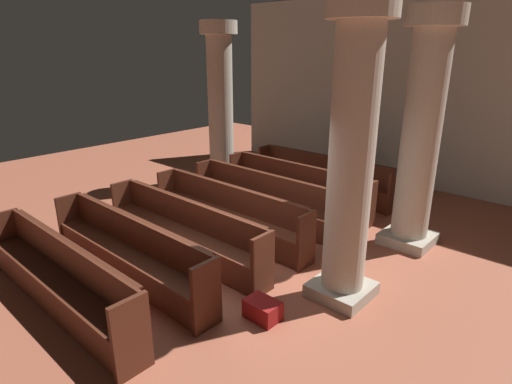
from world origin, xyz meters
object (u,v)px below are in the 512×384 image
object	(u,v)px
pew_row_0	(322,175)
pillar_aisle_rear	(352,155)
pew_row_3	(228,211)
pew_row_6	(58,276)
kneeler_box_red	(263,310)
pew_row_4	(183,228)
pillar_far_side	(220,102)
pew_row_2	(265,197)
pillar_aisle_side	(422,130)
lectern	(358,169)
hymn_book	(365,162)
pew_row_5	(128,249)
pew_row_1	(296,185)

from	to	relation	value
pew_row_0	pillar_aisle_rear	xyz separation A→B (m)	(2.56, -3.36, 1.52)
pew_row_3	pew_row_6	distance (m)	3.04
pew_row_0	kneeler_box_red	bearing A→B (deg)	-64.97
pew_row_4	pillar_far_side	distance (m)	4.38
pew_row_2	pillar_aisle_side	world-z (taller)	pillar_aisle_side
pillar_aisle_rear	pew_row_4	bearing A→B (deg)	-164.93
pillar_aisle_side	pillar_aisle_rear	size ratio (longest dim) A/B	1.00
lectern	hymn_book	xyz separation A→B (m)	(0.62, -0.89, 0.46)
pillar_aisle_side	pillar_aisle_rear	xyz separation A→B (m)	(0.00, -2.22, 0.00)
pew_row_0	pew_row_5	size ratio (longest dim) A/B	1.00
lectern	kneeler_box_red	xyz separation A→B (m)	(1.77, -5.56, -0.33)
pillar_aisle_side	pillar_far_side	world-z (taller)	same
pew_row_5	pew_row_6	xyz separation A→B (m)	(0.00, -1.01, 0.00)
pew_row_5	pillar_aisle_side	distance (m)	4.92
kneeler_box_red	pew_row_6	bearing A→B (deg)	-142.79
pew_row_6	pillar_aisle_rear	xyz separation A→B (m)	(2.56, 2.71, 1.52)
pew_row_4	pew_row_6	distance (m)	2.03
pew_row_5	pillar_far_side	bearing A→B (deg)	120.45
pew_row_1	pew_row_4	size ratio (longest dim) A/B	1.00
pew_row_6	kneeler_box_red	bearing A→B (deg)	37.21
pew_row_3	pew_row_5	bearing A→B (deg)	-90.00
pew_row_5	kneeler_box_red	bearing A→B (deg)	15.42
pew_row_0	pew_row_6	size ratio (longest dim) A/B	1.00
pew_row_2	pew_row_5	world-z (taller)	same
pew_row_4	pew_row_5	world-z (taller)	same
pew_row_1	hymn_book	size ratio (longest dim) A/B	16.83
hymn_book	pew_row_3	bearing A→B (deg)	-106.27
pew_row_1	pillar_aisle_rear	distance (m)	3.79
pew_row_1	pew_row_2	xyz separation A→B (m)	(0.00, -1.01, 0.00)
pew_row_6	pillar_far_side	xyz separation A→B (m)	(-2.51, 5.28, 1.52)
pew_row_1	pillar_far_side	xyz separation A→B (m)	(-2.51, 0.22, 1.52)
pew_row_1	pillar_aisle_rear	world-z (taller)	pillar_aisle_rear
pillar_aisle_rear	hymn_book	distance (m)	4.05
pew_row_1	pillar_aisle_side	distance (m)	2.98
pew_row_1	kneeler_box_red	xyz separation A→B (m)	(2.09, -3.47, -0.36)
pew_row_5	kneeler_box_red	xyz separation A→B (m)	(2.09, 0.58, -0.36)
pew_row_2	pew_row_3	world-z (taller)	same
pew_row_3	pew_row_6	world-z (taller)	same
pew_row_5	pew_row_6	world-z (taller)	same
pew_row_0	pillar_far_side	xyz separation A→B (m)	(-2.51, -0.80, 1.52)
pew_row_2	pew_row_4	bearing A→B (deg)	-90.00
pillar_aisle_rear	pew_row_1	bearing A→B (deg)	137.44
pew_row_1	pillar_aisle_side	world-z (taller)	pillar_aisle_side
pew_row_3	pew_row_4	distance (m)	1.01
pew_row_4	lectern	bearing A→B (deg)	86.37
pillar_aisle_side	lectern	xyz separation A→B (m)	(-2.23, 2.21, -1.55)
pew_row_0	pew_row_6	bearing A→B (deg)	-90.00
pew_row_4	lectern	xyz separation A→B (m)	(0.32, 5.12, -0.03)
pew_row_2	pew_row_5	xyz separation A→B (m)	(0.00, -3.04, 0.00)
pillar_far_side	kneeler_box_red	bearing A→B (deg)	-38.71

